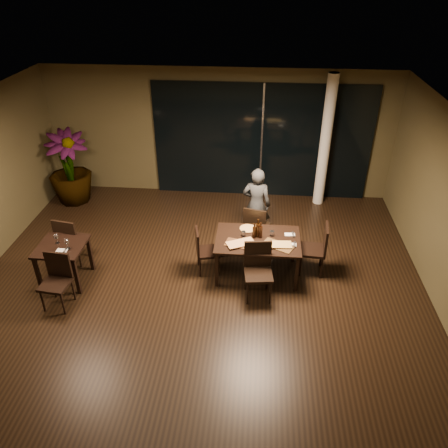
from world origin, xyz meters
TOP-DOWN VIEW (x-y plane):
  - ground at (0.00, 0.00)m, footprint 8.00×8.00m
  - wall_back at (0.00, 4.05)m, footprint 8.00×0.10m
  - ceiling at (0.00, 0.00)m, footprint 8.00×8.00m
  - window_panel at (1.00, 3.96)m, footprint 5.00×0.06m
  - column at (2.40, 3.65)m, footprint 0.24×0.24m
  - main_table at (1.00, 0.80)m, footprint 1.50×1.00m
  - side_table at (-2.40, 0.30)m, footprint 0.80×0.80m
  - chair_main_far at (0.95, 1.57)m, footprint 0.54×0.54m
  - chair_main_near at (1.02, 0.23)m, footprint 0.52×0.52m
  - chair_main_left at (0.03, 0.78)m, footprint 0.49×0.49m
  - chair_main_right at (2.09, 0.94)m, footprint 0.49×0.49m
  - chair_side_far at (-2.47, 0.81)m, footprint 0.53×0.53m
  - chair_side_near at (-2.26, -0.29)m, footprint 0.48×0.48m
  - diner at (0.95, 2.00)m, footprint 0.57×0.42m
  - potted_plant at (-3.40, 3.23)m, footprint 1.30×1.30m
  - pizza_board_left at (0.70, 0.60)m, footprint 0.58×0.38m
  - pizza_board_right at (1.35, 0.61)m, footprint 0.60×0.48m
  - oblong_pizza_left at (0.70, 0.60)m, footprint 0.51×0.39m
  - oblong_pizza_right at (1.35, 0.61)m, footprint 0.46×0.23m
  - round_pizza at (0.81, 1.11)m, footprint 0.28×0.28m
  - bottle_a at (0.93, 0.84)m, footprint 0.06×0.06m
  - bottle_b at (1.04, 0.85)m, footprint 0.07×0.07m
  - bottle_c at (0.99, 0.88)m, footprint 0.08×0.08m
  - tumbler_left at (0.74, 0.88)m, footprint 0.08×0.08m
  - tumbler_right at (1.25, 0.93)m, footprint 0.08×0.08m
  - napkin_near at (1.58, 0.66)m, footprint 0.19×0.11m
  - napkin_far at (1.57, 0.98)m, footprint 0.19×0.11m
  - wine_glass_a at (-2.48, 0.36)m, footprint 0.08×0.08m
  - wine_glass_b at (-2.23, 0.21)m, footprint 0.08×0.08m
  - side_napkin at (-2.31, 0.14)m, footprint 0.18×0.11m

SIDE VIEW (x-z plane):
  - ground at x=0.00m, z-range 0.00..0.00m
  - chair_main_left at x=0.03m, z-range 0.05..0.94m
  - chair_side_near at x=-2.26m, z-range 0.06..1.00m
  - chair_main_far at x=0.95m, z-range 0.06..1.02m
  - chair_main_right at x=2.09m, z-range 0.06..1.04m
  - chair_side_far at x=-2.47m, z-range 0.06..1.05m
  - chair_main_near at x=1.02m, z-range 0.06..1.06m
  - side_table at x=-2.40m, z-range 0.25..1.00m
  - main_table at x=1.00m, z-range 0.30..1.05m
  - pizza_board_left at x=0.70m, z-range 0.75..0.76m
  - pizza_board_right at x=1.35m, z-range 0.75..0.76m
  - round_pizza at x=0.81m, z-range 0.75..0.76m
  - napkin_near at x=1.58m, z-range 0.75..0.76m
  - napkin_far at x=1.57m, z-range 0.75..0.76m
  - side_napkin at x=-2.31m, z-range 0.75..0.76m
  - oblong_pizza_left at x=0.70m, z-range 0.77..0.78m
  - oblong_pizza_right at x=1.35m, z-range 0.77..0.78m
  - diner at x=0.95m, z-range 0.00..1.56m
  - tumbler_left at x=0.74m, z-range 0.75..0.84m
  - tumbler_right at x=1.25m, z-range 0.75..0.84m
  - wine_glass_a at x=-2.48m, z-range 0.75..0.92m
  - wine_glass_b at x=-2.23m, z-range 0.75..0.94m
  - potted_plant at x=-3.40m, z-range 0.00..1.71m
  - bottle_a at x=0.93m, z-range 0.75..1.04m
  - bottle_b at x=1.04m, z-range 0.75..1.05m
  - bottle_c at x=0.99m, z-range 0.75..1.10m
  - window_panel at x=1.00m, z-range 0.00..2.70m
  - wall_back at x=0.00m, z-range 0.00..3.00m
  - column at x=2.40m, z-range 0.00..3.00m
  - ceiling at x=0.00m, z-range 3.00..3.04m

